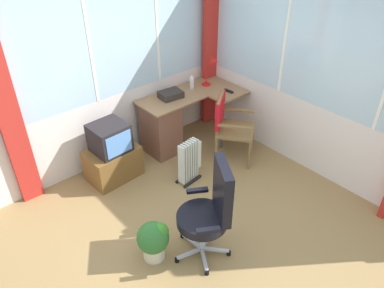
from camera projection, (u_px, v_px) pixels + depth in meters
The scene contains 15 objects.
ground at pixel (203, 244), 3.96m from camera, with size 4.85×4.88×0.06m, color olive.
north_window_panel at pixel (93, 74), 4.47m from camera, with size 3.85×0.07×2.53m.
east_window_panel at pixel (329, 81), 4.31m from camera, with size 0.07×3.88×2.53m.
curtain_north_left at pixel (6, 108), 3.87m from camera, with size 0.24×0.07×2.43m, color red.
curtain_corner at pixel (210, 47), 5.41m from camera, with size 0.24×0.07×2.43m, color red.
desk at pixel (165, 124), 5.17m from camera, with size 1.43×0.83×0.75m.
desk_lamp at pixel (213, 67), 5.28m from camera, with size 0.24×0.21×0.41m.
tv_remote at pixel (229, 91), 5.23m from camera, with size 0.04×0.15×0.02m, color black.
spray_bottle at pixel (192, 82), 5.26m from camera, with size 0.06×0.06×0.22m.
paper_tray at pixel (171, 94), 5.06m from camera, with size 0.30×0.23×0.09m, color #2D2724.
wooden_armchair at pixel (227, 120), 4.92m from camera, with size 0.67×0.67×0.92m.
office_chair at pixel (211, 208), 3.52m from camera, with size 0.60×0.62×1.08m.
tv_on_stand at pixel (112, 155), 4.68m from camera, with size 0.66×0.47×0.78m.
space_heater at pixel (190, 161), 4.66m from camera, with size 0.36×0.20×0.58m.
potted_plant at pixel (154, 239), 3.66m from camera, with size 0.32×0.32×0.43m.
Camera 1 is at (-1.87, -1.95, 3.06)m, focal length 34.90 mm.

